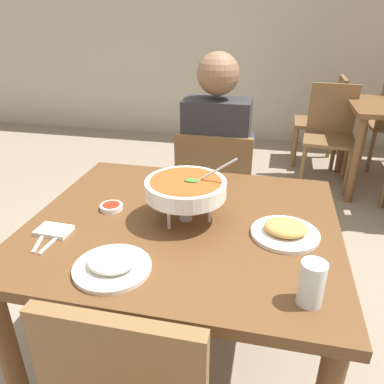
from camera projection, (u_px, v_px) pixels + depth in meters
The scene contains 15 objects.
ground_plane at pixel (185, 364), 1.76m from camera, with size 16.00×16.00×0.00m, color gray.
cafe_rear_partition at pixel (257, 9), 4.22m from camera, with size 10.00×0.10×3.00m, color #BCB2A3.
dining_table_main at pixel (184, 246), 1.47m from camera, with size 1.15×0.99×0.78m.
chair_diner_main at pixel (215, 194), 2.23m from camera, with size 0.44×0.44×0.90m.
diner_main at pixel (217, 155), 2.15m from camera, with size 0.40×0.45×1.31m.
curry_bowl at pixel (186, 189), 1.38m from camera, with size 0.33×0.30×0.26m.
rice_plate at pixel (112, 264), 1.15m from camera, with size 0.24×0.24×0.06m.
appetizer_plate at pixel (285, 231), 1.32m from camera, with size 0.24×0.24×0.06m.
sauce_dish at pixel (111, 207), 1.50m from camera, with size 0.09×0.09×0.02m.
napkin_folded at pixel (54, 231), 1.34m from camera, with size 0.12×0.08×0.02m, color white.
fork_utensil at pixel (41, 238), 1.31m from camera, with size 0.01×0.17×0.01m, color silver.
spoon_utensil at pixel (54, 240), 1.30m from camera, with size 0.01×0.17×0.01m, color silver.
drink_glass at pixel (311, 285), 1.00m from camera, with size 0.07×0.07×0.13m.
chair_bg_right at pixel (330, 129), 3.44m from camera, with size 0.48×0.48×0.90m.
chair_bg_corner at pixel (327, 116), 3.86m from camera, with size 0.45×0.45×0.90m.
Camera 1 is at (0.29, -1.20, 1.50)m, focal length 35.18 mm.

